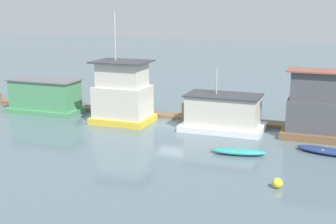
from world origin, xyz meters
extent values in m
plane|color=slate|center=(0.00, 0.00, 0.00)|extent=(200.00, 200.00, 0.00)
cube|color=brown|center=(0.00, 2.74, 0.15)|extent=(59.60, 1.64, 0.30)
cube|color=#4C9360|center=(-13.48, 0.33, 0.23)|extent=(7.43, 3.60, 0.47)
cube|color=#4C9360|center=(-13.48, 0.33, 1.82)|extent=(6.66, 2.83, 2.71)
cube|color=slate|center=(-13.48, 0.33, 3.24)|extent=(6.96, 3.13, 0.12)
cube|color=gold|center=(-4.55, -0.55, 0.28)|extent=(5.16, 4.01, 0.56)
cube|color=beige|center=(-4.55, -0.55, 1.94)|extent=(4.63, 3.48, 2.77)
cube|color=beige|center=(-4.55, -0.55, 4.39)|extent=(4.01, 2.86, 2.14)
cube|color=#38383D|center=(-4.55, -0.55, 5.52)|extent=(4.93, 3.78, 0.12)
cylinder|color=#B2B2B7|center=(-5.17, -0.55, 7.70)|extent=(0.12, 0.12, 4.25)
cube|color=white|center=(4.62, 0.02, 0.25)|extent=(6.93, 4.18, 0.49)
cube|color=beige|center=(4.62, 0.02, 1.72)|extent=(5.96, 3.21, 2.45)
cube|color=#38383D|center=(4.62, 0.02, 3.01)|extent=(6.26, 3.51, 0.12)
cylinder|color=#B2B2B7|center=(3.98, 0.02, 4.18)|extent=(0.12, 0.12, 2.22)
cube|color=brown|center=(12.98, 0.13, 0.30)|extent=(6.86, 3.24, 0.59)
cube|color=#4C4C51|center=(12.98, 0.13, 1.86)|extent=(6.10, 2.49, 2.52)
cube|color=#4C4C51|center=(12.98, 0.13, 4.25)|extent=(5.70, 2.08, 2.27)
cube|color=brown|center=(12.98, 0.13, 5.45)|extent=(6.40, 2.79, 0.12)
ellipsoid|color=teal|center=(7.33, -6.17, 0.23)|extent=(4.02, 1.78, 0.47)
cube|color=#997F60|center=(7.33, -6.17, 0.40)|extent=(0.31, 1.01, 0.08)
ellipsoid|color=navy|center=(13.09, -3.78, 0.22)|extent=(4.20, 2.20, 0.44)
cube|color=#997F60|center=(13.09, -3.78, 0.38)|extent=(0.41, 1.10, 0.08)
cylinder|color=brown|center=(0.45, 1.67, 0.92)|extent=(0.25, 0.25, 1.84)
cylinder|color=brown|center=(6.66, 1.67, 0.97)|extent=(0.30, 0.30, 1.94)
cylinder|color=brown|center=(-20.11, 1.67, 0.64)|extent=(0.24, 0.24, 1.28)
sphere|color=yellow|center=(10.80, -11.53, 0.31)|extent=(0.63, 0.63, 0.63)
camera|label=1|loc=(13.84, -37.82, 10.57)|focal=50.00mm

